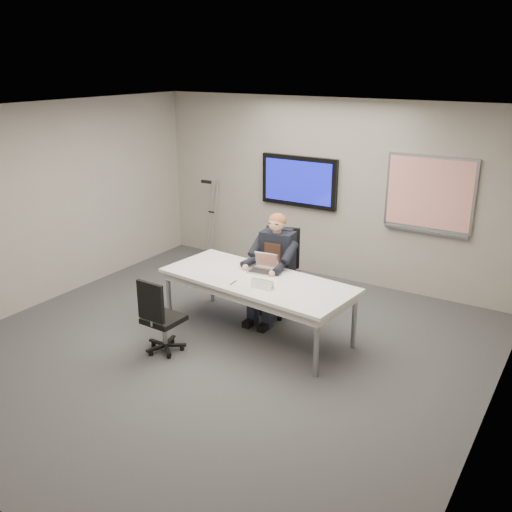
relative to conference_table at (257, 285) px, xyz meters
The scene contains 15 objects.
floor 0.94m from the conference_table, 103.54° to the right, with size 6.00×6.00×0.02m, color #39383B.
ceiling 2.23m from the conference_table, 103.54° to the right, with size 6.00×6.00×0.02m, color white.
wall_back 2.47m from the conference_table, 93.74° to the left, with size 6.00×0.02×2.80m, color gray.
wall_left 3.30m from the conference_table, 168.51° to the right, with size 0.02×6.00×2.80m, color gray.
wall_right 3.01m from the conference_table, 12.69° to the right, with size 0.02×6.00×2.80m, color gray.
conference_table is the anchor object (origin of this frame).
tv_display 2.54m from the conference_table, 105.85° to the left, with size 1.30×0.09×0.80m.
whiteboard 2.85m from the conference_table, 59.07° to the left, with size 1.25×0.08×1.10m.
office_chair_far 0.81m from the conference_table, 98.10° to the left, with size 0.69×0.69×1.16m.
office_chair_near 1.29m from the conference_table, 124.94° to the right, with size 0.47×0.47×0.94m.
seated_person 0.49m from the conference_table, 100.89° to the left, with size 0.46×0.79×1.43m.
crutch 3.09m from the conference_table, 136.41° to the left, with size 0.19×0.38×1.44m, color #A9ACB1, non-canonical shape.
laptop 0.32m from the conference_table, 105.63° to the left, with size 0.34×0.33×0.23m.
name_tent 0.35m from the conference_table, 46.94° to the right, with size 0.28×0.08×0.11m, color white, non-canonical shape.
pen 0.34m from the conference_table, 120.42° to the right, with size 0.01×0.01×0.15m, color black.
Camera 1 is at (3.62, -4.95, 3.33)m, focal length 40.00 mm.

